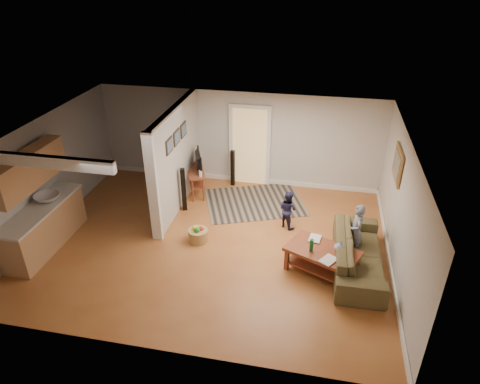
% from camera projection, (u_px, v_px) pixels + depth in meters
% --- Properties ---
extents(ground, '(7.50, 7.50, 0.00)m').
position_uv_depth(ground, '(212.00, 242.00, 9.34)').
color(ground, brown).
rests_on(ground, ground).
extents(room_shell, '(7.54, 6.02, 2.52)m').
position_uv_depth(room_shell, '(167.00, 169.00, 9.18)').
color(room_shell, '#ADABA6').
rests_on(room_shell, ground).
extents(area_rug, '(2.86, 2.49, 0.01)m').
position_uv_depth(area_rug, '(255.00, 202.00, 10.84)').
color(area_rug, black).
rests_on(area_rug, ground).
extents(sofa, '(0.97, 2.38, 0.69)m').
position_uv_depth(sofa, '(356.00, 267.00, 8.58)').
color(sofa, '#443D22').
rests_on(sofa, ground).
extents(coffee_table, '(1.56, 1.27, 0.80)m').
position_uv_depth(coffee_table, '(323.00, 255.00, 8.26)').
color(coffee_table, '#632E17').
rests_on(coffee_table, ground).
extents(tv_console, '(0.76, 1.13, 0.92)m').
position_uv_depth(tv_console, '(196.00, 172.00, 10.99)').
color(tv_console, '#632E17').
rests_on(tv_console, ground).
extents(speaker_left, '(0.14, 0.14, 1.11)m').
position_uv_depth(speaker_left, '(184.00, 190.00, 10.27)').
color(speaker_left, black).
rests_on(speaker_left, ground).
extents(speaker_right, '(0.11, 0.11, 1.01)m').
position_uv_depth(speaker_right, '(233.00, 168.00, 11.43)').
color(speaker_right, black).
rests_on(speaker_right, ground).
extents(toy_basket, '(0.43, 0.43, 0.38)m').
position_uv_depth(toy_basket, '(198.00, 235.00, 9.31)').
color(toy_basket, '#8E623D').
rests_on(toy_basket, ground).
extents(child, '(0.34, 0.47, 1.17)m').
position_uv_depth(child, '(352.00, 254.00, 8.97)').
color(child, slate).
rests_on(child, ground).
extents(toddler, '(0.56, 0.54, 0.90)m').
position_uv_depth(toddler, '(287.00, 226.00, 9.89)').
color(toddler, '#1F2041').
rests_on(toddler, ground).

